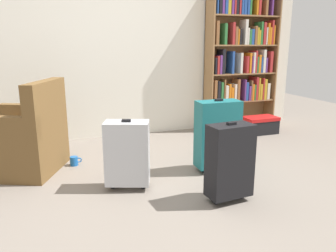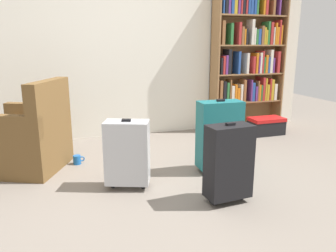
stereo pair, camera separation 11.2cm
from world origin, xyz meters
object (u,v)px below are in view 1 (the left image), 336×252
mug (74,161)px  suitcase_silver (127,153)px  storage_box (260,125)px  armchair (24,140)px  bookshelf (242,55)px  suitcase_black (230,161)px  suitcase_teal (218,134)px

mug → suitcase_silver: (0.39, -0.75, 0.28)m
storage_box → mug: bearing=-170.9°
storage_box → armchair: bearing=-172.4°
suitcase_silver → armchair: bearing=138.3°
bookshelf → armchair: bearing=-164.3°
armchair → storage_box: (3.03, 0.40, -0.19)m
armchair → mug: 0.53m
suitcase_black → suitcase_silver: size_ratio=1.05×
armchair → suitcase_black: armchair is taller
armchair → suitcase_silver: 1.14m
mug → suitcase_teal: (1.32, -0.64, 0.33)m
bookshelf → storage_box: (0.09, -0.42, -0.94)m
storage_box → suitcase_silver: size_ratio=0.76×
suitcase_black → storage_box: bearing=48.4°
mug → suitcase_silver: suitcase_silver is taller
mug → suitcase_teal: bearing=-25.6°
armchair → storage_box: armchair is taller
bookshelf → storage_box: bearing=-77.3°
suitcase_black → suitcase_teal: 0.67m
mug → suitcase_black: 1.70m
bookshelf → suitcase_silver: 2.72m
storage_box → suitcase_silver: 2.48m
suitcase_silver → bookshelf: bearing=37.0°
bookshelf → suitcase_teal: bookshelf is taller
suitcase_silver → suitcase_teal: 0.94m
armchair → suitcase_silver: (0.85, -0.76, 0.01)m
bookshelf → armchair: bookshelf is taller
suitcase_teal → suitcase_silver: bearing=-173.2°
bookshelf → suitcase_silver: size_ratio=3.22×
armchair → suitcase_black: size_ratio=1.42×
suitcase_black → suitcase_teal: bearing=69.8°
suitcase_silver → suitcase_teal: bearing=6.8°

